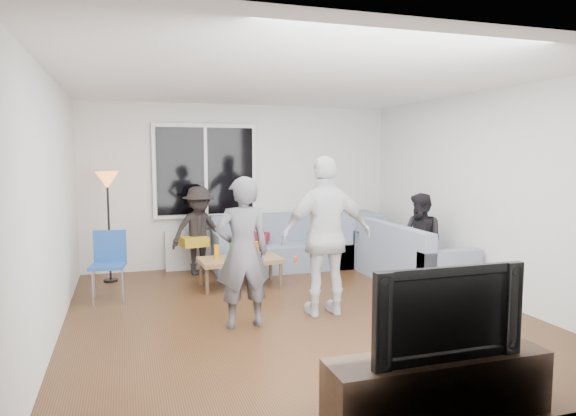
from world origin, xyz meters
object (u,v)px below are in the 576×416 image
object	(u,v)px
side_chair	(108,267)
television	(440,310)
coffee_table	(241,272)
spectator_back	(199,230)
spectator_right	(421,240)
floor_lamp	(109,227)
sofa_back_section	(286,242)
sofa_right_section	(411,253)
player_right	(327,236)
player_left	(243,252)
tv_console	(438,386)

from	to	relation	value
side_chair	television	xyz separation A→B (m)	(2.25, -3.69, 0.33)
coffee_table	spectator_back	size ratio (longest dim) A/B	0.82
spectator_right	floor_lamp	bearing A→B (deg)	-125.94
spectator_back	floor_lamp	bearing A→B (deg)	169.65
sofa_back_section	side_chair	xyz separation A→B (m)	(-2.65, -1.08, 0.01)
sofa_right_section	floor_lamp	world-z (taller)	floor_lamp
player_right	player_left	bearing A→B (deg)	9.15
sofa_right_section	player_left	bearing A→B (deg)	112.77
sofa_right_section	side_chair	bearing A→B (deg)	85.54
player_right	coffee_table	bearing A→B (deg)	-64.00
sofa_back_section	sofa_right_section	distance (m)	1.99
tv_console	sofa_back_section	bearing A→B (deg)	85.12
spectator_back	tv_console	distance (m)	4.92
sofa_back_section	player_left	distance (m)	2.85
floor_lamp	tv_console	distance (m)	5.26
floor_lamp	player_right	world-z (taller)	player_right
spectator_right	tv_console	size ratio (longest dim) A/B	0.80
sofa_back_section	player_left	bearing A→B (deg)	-116.75
coffee_table	player_left	xyz separation A→B (m)	(-0.33, -1.62, 0.59)
floor_lamp	sofa_back_section	bearing A→B (deg)	1.10
floor_lamp	player_right	xyz separation A→B (m)	(2.37, -2.36, 0.12)
side_chair	player_left	world-z (taller)	player_left
tv_console	spectator_right	bearing A→B (deg)	59.75
television	coffee_table	bearing A→B (deg)	97.89
side_chair	coffee_table	bearing A→B (deg)	15.32
coffee_table	floor_lamp	bearing A→B (deg)	153.50
spectator_right	spectator_back	bearing A→B (deg)	-135.53
tv_console	sofa_right_section	bearing A→B (deg)	61.60
floor_lamp	television	xyz separation A→B (m)	(2.25, -4.72, -0.02)
coffee_table	tv_console	bearing A→B (deg)	-82.11
side_chair	television	size ratio (longest dim) A/B	0.77
player_left	television	size ratio (longest dim) A/B	1.42
sofa_right_section	spectator_right	distance (m)	0.33
player_left	spectator_back	size ratio (longest dim) A/B	1.19
player_right	floor_lamp	bearing A→B (deg)	-42.52
floor_lamp	player_left	world-z (taller)	player_left
side_chair	player_right	size ratio (longest dim) A/B	0.48
player_right	spectator_back	world-z (taller)	player_right
side_chair	spectator_right	world-z (taller)	spectator_right
floor_lamp	spectator_back	bearing A→B (deg)	3.62
side_chair	player_left	distance (m)	2.03
sofa_back_section	spectator_right	world-z (taller)	spectator_right
sofa_right_section	television	size ratio (longest dim) A/B	1.79
player_left	coffee_table	bearing A→B (deg)	-102.27
player_right	tv_console	size ratio (longest dim) A/B	1.12
player_right	spectator_right	size ratio (longest dim) A/B	1.40
side_chair	player_right	distance (m)	2.76
spectator_back	television	size ratio (longest dim) A/B	1.19
player_right	television	size ratio (longest dim) A/B	1.61
floor_lamp	coffee_table	bearing A→B (deg)	-26.50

